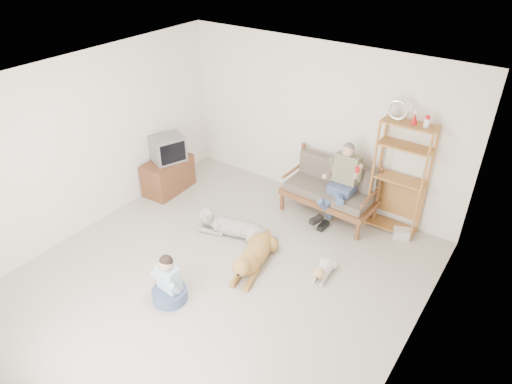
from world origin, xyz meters
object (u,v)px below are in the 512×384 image
Objects in this scene: loveseat at (331,188)px; golden_retriever at (253,256)px; etagere at (399,178)px; tv_stand at (168,175)px.

golden_retriever is at bearing -96.34° from loveseat.
etagere is at bearing 44.44° from golden_retriever.
etagere is 1.54× the size of golden_retriever.
tv_stand is 0.67× the size of golden_retriever.
golden_retriever is at bearing -122.50° from etagere.
golden_retriever is (2.46, -0.83, -0.13)m from tv_stand.
golden_retriever is (-0.27, -1.81, -0.31)m from loveseat.
tv_stand reaches higher than golden_retriever.
etagere reaches higher than tv_stand.
loveseat is 1.85m from golden_retriever.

